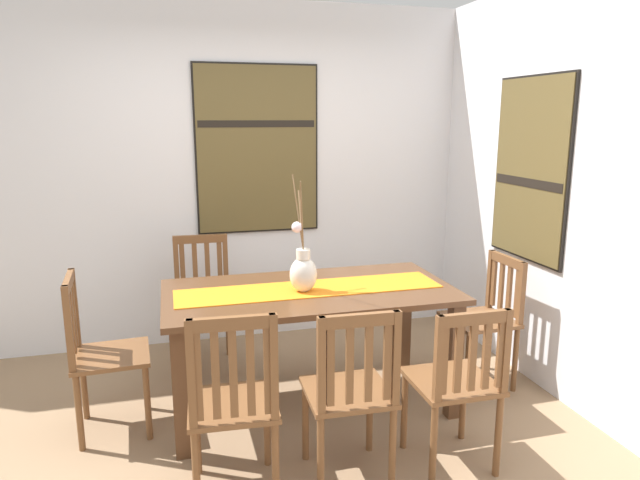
# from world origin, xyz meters

# --- Properties ---
(ground_plane) EXTENTS (6.40, 6.40, 0.03)m
(ground_plane) POSITION_xyz_m (0.00, 0.00, -0.01)
(ground_plane) COLOR #8E7051
(wall_back) EXTENTS (6.40, 0.12, 2.70)m
(wall_back) POSITION_xyz_m (0.00, 1.86, 1.35)
(wall_back) COLOR silver
(wall_back) RESTS_ON ground_plane
(wall_side) EXTENTS (0.12, 6.40, 2.70)m
(wall_side) POSITION_xyz_m (1.86, 0.00, 1.35)
(wall_side) COLOR silver
(wall_side) RESTS_ON ground_plane
(dining_table) EXTENTS (1.78, 0.92, 0.77)m
(dining_table) POSITION_xyz_m (0.21, 0.51, 0.66)
(dining_table) COLOR #51331E
(dining_table) RESTS_ON ground_plane
(table_runner) EXTENTS (1.63, 0.36, 0.01)m
(table_runner) POSITION_xyz_m (0.21, 0.51, 0.77)
(table_runner) COLOR orange
(table_runner) RESTS_ON dining_table
(centerpiece_vase) EXTENTS (0.17, 0.36, 0.71)m
(centerpiece_vase) POSITION_xyz_m (0.16, 0.47, 0.91)
(centerpiece_vase) COLOR silver
(centerpiece_vase) RESTS_ON dining_table
(chair_0) EXTENTS (0.44, 0.44, 0.96)m
(chair_0) POSITION_xyz_m (-0.39, 1.32, 0.50)
(chair_0) COLOR brown
(chair_0) RESTS_ON ground_plane
(chair_1) EXTENTS (0.43, 0.43, 0.90)m
(chair_1) POSITION_xyz_m (1.46, 0.50, 0.48)
(chair_1) COLOR brown
(chair_1) RESTS_ON ground_plane
(chair_2) EXTENTS (0.42, 0.42, 0.91)m
(chair_2) POSITION_xyz_m (0.78, -0.34, 0.49)
(chair_2) COLOR brown
(chair_2) RESTS_ON ground_plane
(chair_3) EXTENTS (0.44, 0.44, 0.94)m
(chair_3) POSITION_xyz_m (0.21, -0.31, 0.49)
(chair_3) COLOR brown
(chair_3) RESTS_ON ground_plane
(chair_4) EXTENTS (0.44, 0.44, 0.95)m
(chair_4) POSITION_xyz_m (-1.02, 0.52, 0.49)
(chair_4) COLOR brown
(chair_4) RESTS_ON ground_plane
(chair_5) EXTENTS (0.44, 0.44, 0.97)m
(chair_5) POSITION_xyz_m (-0.36, -0.29, 0.51)
(chair_5) COLOR brown
(chair_5) RESTS_ON ground_plane
(painting_on_back_wall) EXTENTS (0.98, 0.05, 1.33)m
(painting_on_back_wall) POSITION_xyz_m (0.11, 1.79, 1.56)
(painting_on_back_wall) COLOR black
(painting_on_side_wall) EXTENTS (0.05, 0.79, 1.25)m
(painting_on_side_wall) POSITION_xyz_m (1.79, 0.61, 1.47)
(painting_on_side_wall) COLOR black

